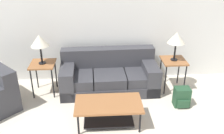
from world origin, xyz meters
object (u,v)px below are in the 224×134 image
coffee_table (109,108)px  side_table_right (174,63)px  backpack (182,97)px  table_lamp_left (39,41)px  table_lamp_right (176,38)px  couch (109,76)px  side_table_left (43,67)px

coffee_table → side_table_right: (1.39, 1.12, 0.27)m
backpack → table_lamp_left: bearing=166.1°
table_lamp_left → table_lamp_right: (2.64, 0.00, 0.00)m
couch → table_lamp_left: bearing=-176.7°
side_table_right → table_lamp_right: bearing=-63.4°
table_lamp_right → coffee_table: bearing=-141.2°
side_table_right → table_lamp_left: bearing=-180.0°
side_table_right → side_table_left: bearing=180.0°
coffee_table → backpack: size_ratio=2.94×
coffee_table → side_table_right: bearing=38.8°
side_table_left → backpack: (2.65, -0.66, -0.40)m
side_table_right → backpack: side_table_right is taller
couch → table_lamp_left: 1.56m
table_lamp_left → coffee_table: bearing=-41.9°
backpack → side_table_right: bearing=90.9°
couch → table_lamp_right: (1.32, -0.08, 0.83)m
coffee_table → table_lamp_left: size_ratio=1.88×
table_lamp_right → backpack: bearing=-89.1°
coffee_table → backpack: (1.40, 0.46, -0.13)m
backpack → table_lamp_right: bearing=90.9°
side_table_left → table_lamp_right: (2.64, -0.00, 0.54)m
table_lamp_left → table_lamp_right: 2.64m
couch → side_table_right: bearing=-3.3°
side_table_right → table_lamp_left: (-2.64, -0.00, 0.54)m
coffee_table → table_lamp_right: size_ratio=1.88×
side_table_right → table_lamp_left: size_ratio=1.13×
couch → table_lamp_left: table_lamp_left is taller
couch → side_table_right: couch is taller
couch → coffee_table: bearing=-93.3°
couch → side_table_right: 1.35m
side_table_left → backpack: size_ratio=1.76×
couch → coffee_table: couch is taller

